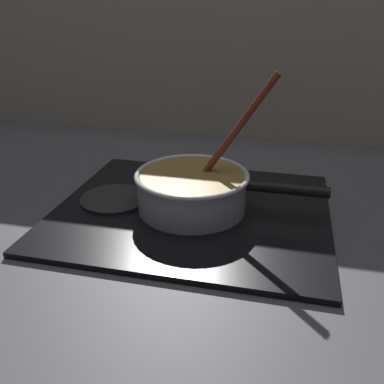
# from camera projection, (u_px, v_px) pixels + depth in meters

# --- Properties ---
(ground) EXTENTS (2.40, 1.60, 0.04)m
(ground) POSITION_uv_depth(u_px,v_px,m) (143.00, 285.00, 0.69)
(ground) COLOR #4C4C51
(backsplash_wall) EXTENTS (2.40, 0.02, 0.55)m
(backsplash_wall) POSITION_uv_depth(u_px,v_px,m) (225.00, 48.00, 1.27)
(backsplash_wall) COLOR #B2A893
(backsplash_wall) RESTS_ON ground
(hob_plate) EXTENTS (0.56, 0.48, 0.01)m
(hob_plate) POSITION_uv_depth(u_px,v_px,m) (192.00, 211.00, 0.88)
(hob_plate) COLOR black
(hob_plate) RESTS_ON ground
(burner_ring) EXTENTS (0.17, 0.17, 0.01)m
(burner_ring) POSITION_uv_depth(u_px,v_px,m) (192.00, 207.00, 0.87)
(burner_ring) COLOR #592D0C
(burner_ring) RESTS_ON hob_plate
(spare_burner) EXTENTS (0.15, 0.15, 0.01)m
(spare_burner) POSITION_uv_depth(u_px,v_px,m) (114.00, 199.00, 0.91)
(spare_burner) COLOR #262628
(spare_burner) RESTS_ON hob_plate
(cooking_pan) EXTENTS (0.39, 0.23, 0.28)m
(cooking_pan) POSITION_uv_depth(u_px,v_px,m) (193.00, 189.00, 0.86)
(cooking_pan) COLOR silver
(cooking_pan) RESTS_ON hob_plate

